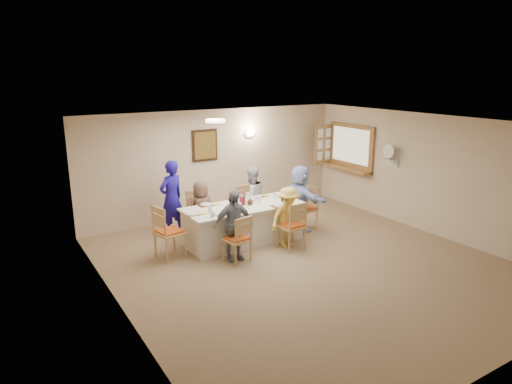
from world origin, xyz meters
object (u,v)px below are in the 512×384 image
chair_left_end (170,231)px  condiment_ketchup (241,200)px  chair_front_right (291,225)px  chair_front_left (237,238)px  diner_front_right (288,217)px  diner_right_end (301,198)px  caregiver (172,198)px  chair_right_end (305,208)px  desk_fan (390,154)px  dining_table (243,224)px  diner_back_left (201,210)px  diner_back_right (251,197)px  diner_front_left (233,225)px  chair_back_left (199,214)px  chair_back_right (249,206)px  serving_hatch (351,147)px

chair_left_end → condiment_ketchup: 1.55m
chair_front_right → chair_front_left: bearing=-2.1°
diner_front_right → diner_right_end: diner_right_end is taller
diner_right_end → caregiver: 2.73m
chair_left_end → diner_right_end: bearing=-100.7°
chair_front_right → chair_right_end: size_ratio=1.04×
desk_fan → dining_table: bearing=171.5°
diner_front_right → caregiver: caregiver is taller
dining_table → diner_front_right: (0.60, -0.68, 0.22)m
chair_front_right → diner_back_left: diner_back_left is taller
diner_back_right → diner_front_left: size_ratio=1.04×
chair_front_right → diner_right_end: size_ratio=0.68×
diner_back_right → diner_right_end: bearing=137.7°
desk_fan → diner_front_left: desk_fan is taller
condiment_ketchup → chair_front_left: bearing=-124.6°
diner_right_end → chair_left_end: bearing=91.8°
chair_front_left → diner_right_end: bearing=-168.4°
chair_right_end → chair_back_left: bearing=-115.8°
chair_front_right → diner_back_right: size_ratio=0.71×
diner_front_left → caregiver: (-0.45, 1.83, 0.14)m
desk_fan → chair_right_end: (-1.94, 0.52, -1.09)m
chair_right_end → diner_back_right: size_ratio=0.69×
chair_front_right → chair_right_end: 1.24m
chair_back_right → diner_back_left: diner_back_left is taller
chair_left_end → condiment_ketchup: (1.51, 0.01, 0.36)m
desk_fan → diner_back_right: bearing=157.5°
diner_back_left → caregiver: caregiver is taller
serving_hatch → diner_back_right: (-3.00, -0.15, -0.82)m
chair_back_right → chair_left_end: chair_left_end is taller
chair_left_end → diner_front_left: (0.95, -0.68, 0.14)m
chair_left_end → diner_back_right: size_ratio=0.76×
chair_front_right → diner_back_left: 1.91m
diner_right_end → condiment_ketchup: bearing=91.4°
desk_fan → chair_back_left: bearing=162.1°
condiment_ketchup → diner_front_right: bearing=-47.1°
chair_left_end → chair_back_right: bearing=-80.3°
desk_fan → chair_back_right: desk_fan is taller
diner_front_left → caregiver: caregiver is taller
chair_back_right → chair_front_left: 2.00m
dining_table → diner_back_right: 0.95m
chair_left_end → chair_right_end: (3.10, 0.00, -0.05)m
chair_front_right → diner_front_right: size_ratio=0.80×
serving_hatch → chair_back_left: size_ratio=1.60×
diner_back_left → diner_front_left: size_ratio=0.91×
diner_back_left → desk_fan: bearing=162.2°
chair_back_right → caregiver: bearing=158.3°
chair_front_left → chair_front_right: size_ratio=0.92×
caregiver → diner_front_left: bearing=84.5°
chair_front_right → diner_back_right: diner_back_right is taller
caregiver → diner_right_end: bearing=135.7°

